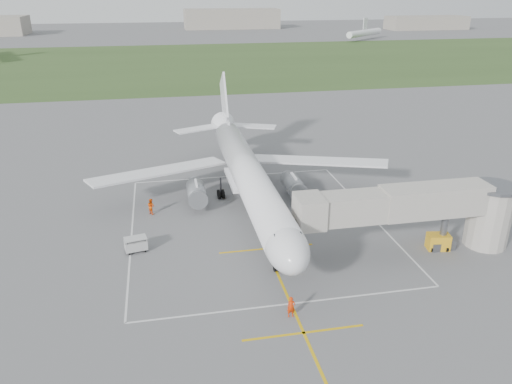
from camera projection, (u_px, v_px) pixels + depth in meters
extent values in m
plane|color=#5E5E61|center=(249.00, 210.00, 61.39)|extent=(700.00, 700.00, 0.00)
cube|color=#354F22|center=(184.00, 63.00, 179.23)|extent=(700.00, 120.00, 0.02)
cube|color=gold|center=(257.00, 228.00, 56.85)|extent=(0.25, 60.00, 0.01)
cube|color=gold|center=(304.00, 333.00, 39.63)|extent=(10.00, 0.25, 0.01)
cube|color=gold|center=(266.00, 249.00, 52.32)|extent=(10.00, 0.25, 0.01)
cube|color=silver|center=(234.00, 176.00, 72.26)|extent=(28.00, 0.20, 0.01)
cube|color=silver|center=(291.00, 304.00, 43.25)|extent=(28.00, 0.20, 0.01)
cube|color=silver|center=(132.00, 235.00, 55.26)|extent=(0.20, 32.00, 0.01)
cube|color=silver|center=(369.00, 214.00, 60.26)|extent=(0.20, 32.00, 0.01)
cylinder|color=white|center=(249.00, 176.00, 59.66)|extent=(3.80, 36.00, 3.80)
ellipsoid|color=white|center=(286.00, 247.00, 43.35)|extent=(3.80, 7.22, 3.80)
cube|color=black|center=(289.00, 241.00, 42.13)|extent=(2.40, 1.60, 0.99)
cone|color=white|center=(225.00, 128.00, 78.09)|extent=(3.80, 6.00, 3.80)
cube|color=white|center=(317.00, 161.00, 67.30)|extent=(17.93, 11.24, 1.23)
cube|color=white|center=(160.00, 171.00, 63.55)|extent=(17.93, 11.24, 1.23)
cube|color=white|center=(245.00, 179.00, 62.98)|extent=(4.20, 8.00, 0.50)
cube|color=white|center=(224.00, 100.00, 77.08)|extent=(0.30, 7.89, 8.65)
cube|color=white|center=(227.00, 122.00, 76.24)|extent=(0.35, 5.00, 1.20)
cube|color=white|center=(252.00, 126.00, 78.50)|extent=(7.85, 5.03, 0.20)
cube|color=white|center=(199.00, 129.00, 77.00)|extent=(7.85, 5.03, 0.20)
cylinder|color=gray|center=(293.00, 185.00, 64.03)|extent=(2.30, 4.20, 2.30)
cube|color=white|center=(294.00, 180.00, 63.45)|extent=(0.25, 2.40, 1.20)
cylinder|color=gray|center=(196.00, 192.00, 61.82)|extent=(2.30, 4.20, 2.30)
cube|color=white|center=(196.00, 187.00, 61.24)|extent=(0.25, 2.40, 1.20)
cylinder|color=black|center=(276.00, 259.00, 47.74)|extent=(0.18, 0.18, 2.60)
cylinder|color=black|center=(275.00, 267.00, 48.07)|extent=(0.28, 0.80, 0.80)
cylinder|color=black|center=(277.00, 267.00, 48.11)|extent=(0.28, 0.80, 0.80)
cylinder|color=black|center=(265.00, 184.00, 65.45)|extent=(0.22, 0.22, 2.80)
cylinder|color=black|center=(263.00, 192.00, 65.43)|extent=(0.32, 0.96, 0.96)
cylinder|color=black|center=(267.00, 192.00, 65.53)|extent=(0.32, 0.96, 0.96)
cylinder|color=black|center=(262.00, 190.00, 66.07)|extent=(0.32, 0.96, 0.96)
cylinder|color=black|center=(266.00, 190.00, 66.17)|extent=(0.32, 0.96, 0.96)
cylinder|color=black|center=(221.00, 188.00, 64.41)|extent=(0.22, 0.22, 2.80)
cylinder|color=black|center=(219.00, 195.00, 64.40)|extent=(0.32, 0.96, 0.96)
cylinder|color=black|center=(223.00, 195.00, 64.50)|extent=(0.32, 0.96, 0.96)
cylinder|color=black|center=(218.00, 193.00, 65.03)|extent=(0.32, 0.96, 0.96)
cylinder|color=black|center=(223.00, 193.00, 65.13)|extent=(0.32, 0.96, 0.96)
cube|color=#9F9990|center=(352.00, 208.00, 48.39)|extent=(11.09, 2.90, 2.80)
cube|color=#9F9990|center=(435.00, 200.00, 49.91)|extent=(11.09, 3.10, 3.00)
cube|color=#9F9990|center=(309.00, 211.00, 47.61)|extent=(2.60, 3.40, 3.00)
cylinder|color=#5B5D63|center=(444.00, 231.00, 51.56)|extent=(0.70, 0.70, 4.20)
cube|color=#5B5D63|center=(441.00, 245.00, 52.19)|extent=(2.60, 1.40, 0.90)
cylinder|color=#9F9990|center=(489.00, 217.00, 52.03)|extent=(4.40, 4.40, 6.40)
cylinder|color=#5B5D63|center=(495.00, 187.00, 50.73)|extent=(5.00, 5.00, 0.30)
cylinder|color=black|center=(432.00, 246.00, 52.05)|extent=(0.70, 0.30, 0.70)
cylinder|color=black|center=(450.00, 245.00, 52.41)|extent=(0.70, 0.30, 0.70)
cube|color=gold|center=(438.00, 242.00, 52.00)|extent=(2.45, 1.82, 1.68)
cylinder|color=black|center=(432.00, 250.00, 51.64)|extent=(0.30, 0.52, 0.49)
cylinder|color=black|center=(447.00, 249.00, 51.67)|extent=(0.30, 0.52, 0.49)
cube|color=#BBBBBB|center=(136.00, 245.00, 51.53)|extent=(2.46, 1.76, 0.99)
cube|color=#BBBBBB|center=(135.00, 238.00, 51.24)|extent=(2.46, 1.76, 0.07)
cylinder|color=black|center=(128.00, 247.00, 50.68)|extent=(0.07, 0.07, 1.17)
cylinder|color=black|center=(145.00, 244.00, 51.31)|extent=(0.07, 0.07, 1.17)
cylinder|color=black|center=(126.00, 242.00, 51.60)|extent=(0.07, 0.07, 1.17)
cylinder|color=black|center=(144.00, 239.00, 52.23)|extent=(0.07, 0.07, 1.17)
cylinder|color=black|center=(129.00, 253.00, 51.05)|extent=(0.23, 0.38, 0.36)
cylinder|color=black|center=(145.00, 250.00, 51.61)|extent=(0.23, 0.38, 0.36)
cylinder|color=black|center=(128.00, 249.00, 51.89)|extent=(0.23, 0.38, 0.36)
cylinder|color=black|center=(143.00, 246.00, 52.46)|extent=(0.23, 0.38, 0.36)
imported|color=red|center=(291.00, 307.00, 41.25)|extent=(0.70, 0.47, 1.86)
imported|color=#F25007|center=(151.00, 206.00, 60.03)|extent=(1.17, 1.19, 1.93)
cube|color=gray|center=(232.00, 19.00, 320.05)|extent=(60.00, 20.00, 12.00)
cube|color=gray|center=(426.00, 23.00, 315.05)|extent=(50.00, 18.00, 8.00)
cylinder|color=white|center=(365.00, 33.00, 252.32)|extent=(26.45, 23.17, 3.20)
cube|color=white|center=(365.00, 24.00, 250.60)|extent=(3.24, 2.82, 5.50)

